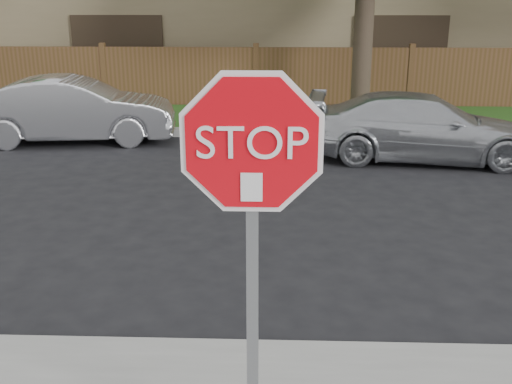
{
  "coord_description": "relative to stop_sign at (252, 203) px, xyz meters",
  "views": [
    {
      "loc": [
        0.56,
        -4.39,
        2.84
      ],
      "look_at": [
        0.44,
        -0.9,
        1.7
      ],
      "focal_mm": 42.0,
      "sensor_mm": 36.0,
      "label": 1
    }
  ],
  "objects": [
    {
      "name": "fence",
      "position": [
        -0.44,
        12.88,
        -1.03
      ],
      "size": [
        70.0,
        0.12,
        1.6
      ],
      "primitive_type": "cube",
      "color": "#4F371C",
      "rests_on": "ground"
    },
    {
      "name": "stop_sign",
      "position": [
        0.0,
        0.0,
        0.0
      ],
      "size": [
        1.01,
        0.13,
        2.55
      ],
      "color": "gray",
      "rests_on": "sidewalk_near"
    },
    {
      "name": "far_curb",
      "position": [
        -0.44,
        9.63,
        -1.75
      ],
      "size": [
        70.0,
        0.3,
        0.15
      ],
      "primitive_type": "cube",
      "color": "gray",
      "rests_on": "ground"
    },
    {
      "name": "sedan_left",
      "position": [
        -3.98,
        8.97,
        -1.17
      ],
      "size": [
        4.14,
        1.87,
        1.32
      ],
      "primitive_type": "imported",
      "rotation": [
        0.0,
        0.0,
        1.69
      ],
      "color": "silver",
      "rests_on": "ground"
    },
    {
      "name": "ground",
      "position": [
        -0.44,
        1.48,
        -1.83
      ],
      "size": [
        90.0,
        90.0,
        0.0
      ],
      "primitive_type": "plane",
      "color": "black",
      "rests_on": "ground"
    },
    {
      "name": "grass_strip",
      "position": [
        -0.44,
        11.28,
        -1.77
      ],
      "size": [
        70.0,
        3.0,
        0.12
      ],
      "primitive_type": "cube",
      "color": "#1E4714",
      "rests_on": "ground"
    },
    {
      "name": "sedan_right",
      "position": [
        2.75,
        7.81,
        -1.23
      ],
      "size": [
        4.28,
        2.15,
        1.19
      ],
      "primitive_type": "imported",
      "rotation": [
        0.0,
        0.0,
        1.45
      ],
      "color": "silver",
      "rests_on": "ground"
    }
  ]
}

